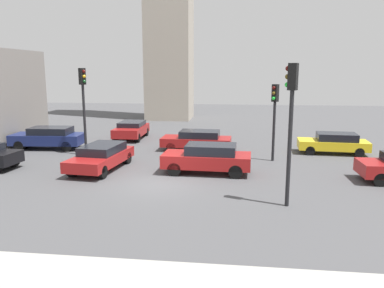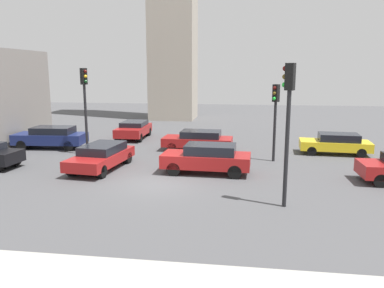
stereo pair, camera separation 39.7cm
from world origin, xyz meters
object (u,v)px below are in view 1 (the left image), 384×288
(car_5, at_px, (131,129))
(car_6, at_px, (101,156))
(car_4, at_px, (197,140))
(car_1, at_px, (49,137))
(traffic_light_0, at_px, (291,109))
(traffic_light_1, at_px, (83,96))
(traffic_light_2, at_px, (275,108))
(car_2, at_px, (334,143))
(car_0, at_px, (208,158))

(car_5, bearing_deg, car_6, 4.80)
(car_4, bearing_deg, car_1, 5.62)
(traffic_light_0, xyz_separation_m, traffic_light_1, (-11.45, 7.86, -0.07))
(traffic_light_2, relative_size, car_5, 1.03)
(car_2, height_order, car_5, car_2)
(traffic_light_0, height_order, car_0, traffic_light_0)
(car_0, bearing_deg, car_4, -76.29)
(car_2, relative_size, car_5, 1.01)
(traffic_light_0, xyz_separation_m, car_0, (-3.49, 4.54, -3.03))
(car_4, bearing_deg, car_5, -32.74)
(traffic_light_2, distance_m, car_0, 5.39)
(traffic_light_0, bearing_deg, car_5, -29.92)
(car_0, relative_size, car_1, 0.95)
(car_5, distance_m, car_6, 9.55)
(car_2, bearing_deg, car_5, -10.89)
(car_0, bearing_deg, car_6, 1.40)
(traffic_light_1, distance_m, car_0, 9.12)
(car_2, bearing_deg, traffic_light_0, 71.66)
(traffic_light_2, height_order, car_5, traffic_light_2)
(car_1, bearing_deg, traffic_light_0, 143.24)
(traffic_light_0, relative_size, car_5, 1.26)
(car_4, xyz_separation_m, car_5, (-5.62, 3.89, 0.02))
(traffic_light_0, xyz_separation_m, car_6, (-9.27, 4.62, -3.12))
(traffic_light_1, height_order, car_5, traffic_light_1)
(traffic_light_0, distance_m, car_4, 11.66)
(car_0, bearing_deg, car_5, -52.49)
(traffic_light_1, relative_size, car_0, 1.18)
(traffic_light_1, xyz_separation_m, car_2, (15.66, 2.42, -3.07))
(traffic_light_0, height_order, car_6, traffic_light_0)
(traffic_light_1, distance_m, car_1, 4.80)
(car_1, xyz_separation_m, car_2, (19.02, 0.71, -0.09))
(car_0, xyz_separation_m, car_5, (-6.78, 9.58, -0.08))
(car_4, xyz_separation_m, car_6, (-4.62, -5.60, 0.01))
(car_1, xyz_separation_m, car_6, (5.55, -4.95, -0.07))
(car_0, height_order, car_2, car_0)
(traffic_light_1, distance_m, car_4, 7.83)
(traffic_light_1, xyz_separation_m, traffic_light_2, (11.58, -0.10, -0.60))
(traffic_light_0, height_order, traffic_light_1, traffic_light_0)
(car_1, relative_size, car_6, 1.00)
(traffic_light_0, bearing_deg, car_1, -8.83)
(traffic_light_2, bearing_deg, traffic_light_1, -56.90)
(car_1, distance_m, car_6, 7.43)
(traffic_light_0, xyz_separation_m, car_4, (-4.64, 10.22, -3.13))
(car_5, bearing_deg, car_2, 73.93)
(traffic_light_1, bearing_deg, traffic_light_0, -0.88)
(car_0, height_order, car_6, car_0)
(car_4, bearing_deg, car_0, 103.44)
(car_4, bearing_deg, traffic_light_1, 21.07)
(car_1, relative_size, car_5, 1.11)
(car_1, xyz_separation_m, car_4, (10.17, 0.65, -0.08))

